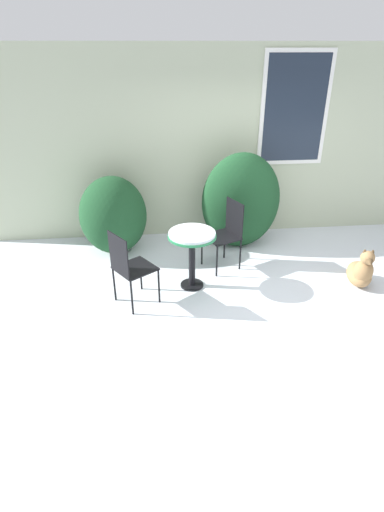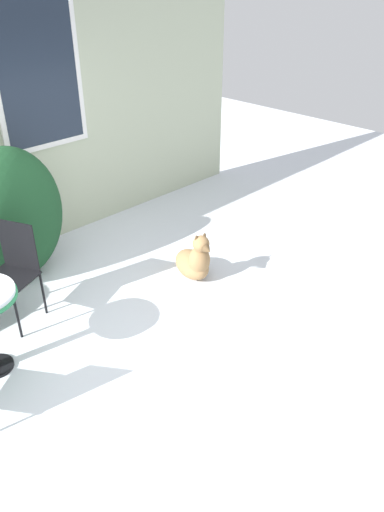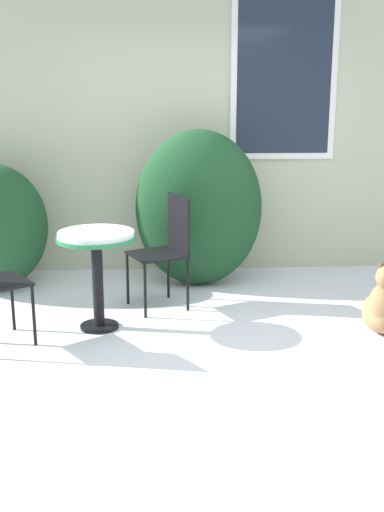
{
  "view_description": "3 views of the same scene",
  "coord_description": "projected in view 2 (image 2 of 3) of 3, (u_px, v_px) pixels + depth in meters",
  "views": [
    {
      "loc": [
        -1.21,
        -4.02,
        2.87
      ],
      "look_at": [
        -0.75,
        0.48,
        0.45
      ],
      "focal_mm": 28.0,
      "sensor_mm": 36.0,
      "label": 1
    },
    {
      "loc": [
        -1.83,
        -2.97,
        3.02
      ],
      "look_at": [
        1.48,
        0.31,
        0.25
      ],
      "focal_mm": 35.0,
      "sensor_mm": 36.0,
      "label": 2
    },
    {
      "loc": [
        -0.25,
        -4.36,
        1.86
      ],
      "look_at": [
        0.0,
        0.6,
        0.55
      ],
      "focal_mm": 45.0,
      "sensor_mm": 36.0,
      "label": 3
    }
  ],
  "objects": [
    {
      "name": "shrub_middle",
      "position": [
        9.0,
        217.0,
        5.12
      ],
      "size": [
        1.2,
        0.61,
        1.49
      ],
      "color": "#194223",
      "rests_on": "ground_plane"
    },
    {
      "name": "dog",
      "position": [
        194.0,
        261.0,
        5.4
      ],
      "size": [
        0.42,
        0.69,
        0.6
      ],
      "rotation": [
        0.0,
        0.0,
        -0.24
      ],
      "color": "#937047",
      "rests_on": "ground_plane"
    },
    {
      "name": "patio_chair_near_table",
      "position": [
        13.0,
        269.0,
        4.65
      ],
      "size": [
        0.57,
        0.57,
        0.97
      ],
      "rotation": [
        0.0,
        0.0,
        -1.15
      ],
      "color": "black",
      "rests_on": "ground_plane"
    },
    {
      "name": "ground_plane",
      "position": [
        100.0,
        352.0,
        4.46
      ],
      "size": [
        16.0,
        16.0,
        0.0
      ],
      "primitive_type": "plane",
      "color": "silver"
    }
  ]
}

